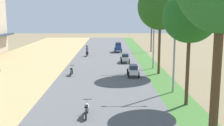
% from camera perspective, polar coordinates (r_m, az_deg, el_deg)
% --- Properties ---
extents(median_tree_second, '(3.63, 3.63, 7.75)m').
position_cam_1_polar(median_tree_second, '(19.33, 15.62, 9.01)').
color(median_tree_second, '#4C351E').
rests_on(median_tree_second, median_strip).
extents(median_tree_third, '(4.68, 4.68, 9.40)m').
position_cam_1_polar(median_tree_third, '(29.57, 9.85, 11.26)').
color(median_tree_third, '#4C351E').
rests_on(median_tree_third, median_strip).
extents(streetlamp_near, '(3.16, 0.20, 7.57)m').
position_cam_1_polar(streetlamp_near, '(22.51, 12.69, 5.05)').
color(streetlamp_near, gray).
rests_on(streetlamp_near, median_strip).
extents(streetlamp_mid, '(3.16, 0.20, 8.14)m').
position_cam_1_polar(streetlamp_mid, '(32.57, 8.54, 7.05)').
color(streetlamp_mid, gray).
rests_on(streetlamp_mid, median_strip).
extents(utility_pole_near, '(1.80, 0.20, 9.38)m').
position_cam_1_polar(utility_pole_near, '(48.29, 8.08, 8.06)').
color(utility_pole_near, brown).
rests_on(utility_pole_near, ground).
extents(car_sedan_white, '(1.10, 2.26, 1.19)m').
position_cam_1_polar(car_sedan_white, '(28.21, 4.30, -1.43)').
color(car_sedan_white, silver).
rests_on(car_sedan_white, road_strip).
extents(car_sedan_silver, '(1.10, 2.26, 1.19)m').
position_cam_1_polar(car_sedan_silver, '(36.43, 2.66, 1.11)').
color(car_sedan_silver, '#B7BCC1').
rests_on(car_sedan_silver, road_strip).
extents(car_van_blue, '(1.19, 2.41, 1.67)m').
position_cam_1_polar(car_van_blue, '(46.97, 1.25, 3.39)').
color(car_van_blue, navy).
rests_on(car_van_blue, road_strip).
extents(motorbike_ahead_second, '(0.54, 1.80, 0.94)m').
position_cam_1_polar(motorbike_ahead_second, '(17.32, -5.16, -9.18)').
color(motorbike_ahead_second, black).
rests_on(motorbike_ahead_second, road_strip).
extents(motorbike_ahead_third, '(0.54, 1.80, 0.94)m').
position_cam_1_polar(motorbike_ahead_third, '(29.15, -8.23, -1.48)').
color(motorbike_ahead_third, black).
rests_on(motorbike_ahead_third, road_strip).
extents(motorbike_ahead_fourth, '(0.54, 1.80, 1.66)m').
position_cam_1_polar(motorbike_ahead_fourth, '(42.24, -5.10, 2.42)').
color(motorbike_ahead_fourth, black).
rests_on(motorbike_ahead_fourth, road_strip).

